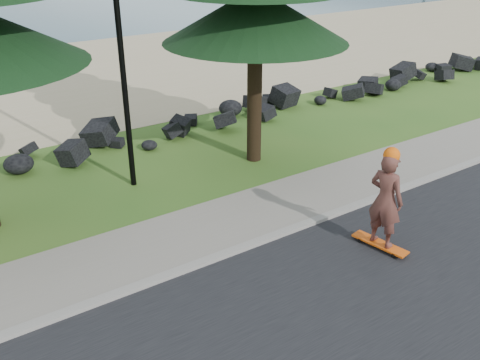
% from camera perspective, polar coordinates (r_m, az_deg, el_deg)
% --- Properties ---
extents(ground, '(160.00, 160.00, 0.00)m').
position_cam_1_polar(ground, '(11.44, -4.75, -6.30)').
color(ground, '#2F5C1C').
rests_on(ground, ground).
extents(kerb, '(160.00, 0.20, 0.10)m').
position_cam_1_polar(kerb, '(10.76, -2.36, -8.20)').
color(kerb, gray).
rests_on(kerb, ground).
extents(sidewalk, '(160.00, 2.00, 0.08)m').
position_cam_1_polar(sidewalk, '(11.57, -5.26, -5.70)').
color(sidewalk, gray).
rests_on(sidewalk, ground).
extents(beach_sand, '(160.00, 15.00, 0.01)m').
position_cam_1_polar(beach_sand, '(24.27, -22.23, 9.37)').
color(beach_sand, tan).
rests_on(beach_sand, ground).
extents(seawall_boulders, '(60.00, 2.40, 1.10)m').
position_cam_1_polar(seawall_boulders, '(16.06, -14.72, 2.69)').
color(seawall_boulders, black).
rests_on(seawall_boulders, ground).
extents(lamp_post, '(0.25, 0.14, 8.14)m').
position_cam_1_polar(lamp_post, '(12.77, -12.90, 16.47)').
color(lamp_post, black).
rests_on(lamp_post, ground).
extents(skateboarder, '(0.60, 1.23, 2.23)m').
position_cam_1_polar(skateboarder, '(10.92, 15.27, -2.12)').
color(skateboarder, '#DE510D').
rests_on(skateboarder, ground).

